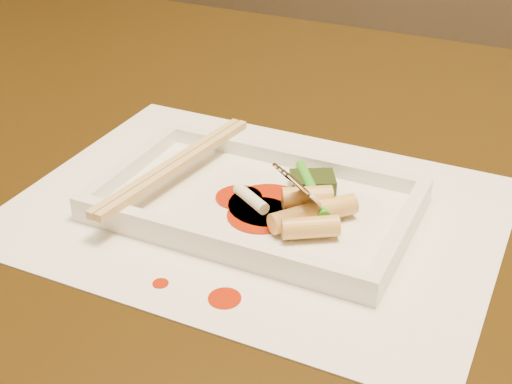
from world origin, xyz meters
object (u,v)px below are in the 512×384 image
at_px(placemat, 256,211).
at_px(fork, 348,130).
at_px(plate_base, 256,206).
at_px(chopstick_a, 171,164).
at_px(table, 227,252).

relative_size(placemat, fork, 2.86).
bearing_deg(fork, plate_base, -165.58).
xyz_separation_m(placemat, fork, (0.07, 0.02, 0.08)).
xyz_separation_m(plate_base, fork, (0.07, 0.02, 0.08)).
height_order(plate_base, chopstick_a, chopstick_a).
xyz_separation_m(chopstick_a, fork, (0.15, 0.02, 0.06)).
bearing_deg(chopstick_a, plate_base, 0.00).
relative_size(plate_base, chopstick_a, 1.30).
bearing_deg(plate_base, chopstick_a, -180.00).
distance_m(table, chopstick_a, 0.14).
xyz_separation_m(table, plate_base, (0.06, -0.06, 0.11)).
distance_m(table, placemat, 0.13).
bearing_deg(placemat, plate_base, 26.57).
relative_size(placemat, plate_base, 1.54).
bearing_deg(placemat, chopstick_a, 180.00).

